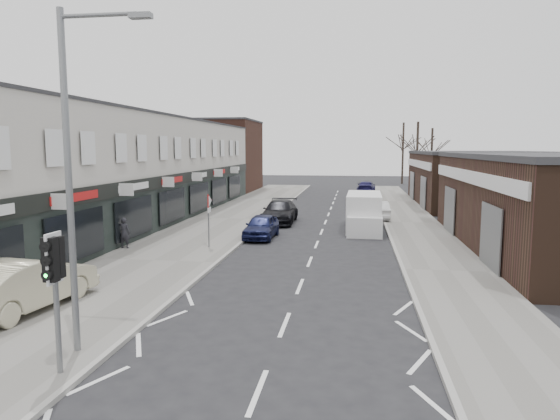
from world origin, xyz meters
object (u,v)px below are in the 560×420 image
at_px(street_lamp, 75,164).
at_px(warning_sign, 209,205).
at_px(parked_car_right_c, 366,187).
at_px(parked_car_left_a, 261,226).
at_px(traffic_light, 54,270).
at_px(sedan_on_pavement, 26,284).
at_px(parked_car_right_b, 365,198).
at_px(pedestrian, 124,233).
at_px(white_van, 364,213).
at_px(parked_car_right_a, 377,210).
at_px(parked_car_left_b, 280,212).

distance_m(street_lamp, warning_sign, 13.04).
bearing_deg(parked_car_right_c, parked_car_left_a, 82.04).
bearing_deg(street_lamp, traffic_light, -84.12).
height_order(sedan_on_pavement, parked_car_right_b, sedan_on_pavement).
distance_m(parked_car_left_a, parked_car_right_c, 29.69).
bearing_deg(sedan_on_pavement, parked_car_right_b, -101.78).
xyz_separation_m(street_lamp, pedestrian, (-4.67, 11.88, -3.74)).
bearing_deg(street_lamp, sedan_on_pavement, 141.97).
relative_size(pedestrian, parked_car_left_a, 0.39).
bearing_deg(warning_sign, street_lamp, -87.16).
distance_m(white_van, parked_car_right_c, 25.40).
bearing_deg(parked_car_right_a, street_lamp, 67.47).
distance_m(warning_sign, parked_car_left_a, 4.23).
xyz_separation_m(warning_sign, white_van, (7.66, 7.01, -1.14)).
height_order(parked_car_left_a, parked_car_left_b, parked_car_left_b).
relative_size(white_van, sedan_on_pavement, 1.20).
distance_m(parked_car_left_a, parked_car_left_b, 5.83).
bearing_deg(sedan_on_pavement, traffic_light, 139.95).
distance_m(white_van, sedan_on_pavement, 20.08).
bearing_deg(pedestrian, street_lamp, 109.98).
distance_m(traffic_light, parked_car_right_b, 34.87).
bearing_deg(parked_car_left_a, parked_car_left_b, 89.86).
height_order(traffic_light, warning_sign, traffic_light).
distance_m(traffic_light, parked_car_left_b, 23.35).
bearing_deg(parked_car_right_c, parked_car_left_b, 79.43).
bearing_deg(parked_car_right_a, parked_car_right_b, -89.84).
relative_size(pedestrian, parked_car_right_a, 0.38).
height_order(sedan_on_pavement, parked_car_left_a, sedan_on_pavement).
height_order(warning_sign, parked_car_right_a, warning_sign).
relative_size(street_lamp, parked_car_right_c, 1.73).
bearing_deg(traffic_light, parked_car_right_a, 72.97).
relative_size(traffic_light, parked_car_right_a, 0.78).
bearing_deg(parked_car_right_c, parked_car_right_a, 95.31).
height_order(parked_car_left_b, parked_car_right_b, parked_car_left_b).
distance_m(parked_car_left_b, parked_car_right_a, 7.00).
xyz_separation_m(street_lamp, sedan_on_pavement, (-3.36, 2.63, -3.71)).
relative_size(parked_car_left_a, parked_car_right_a, 0.98).
relative_size(parked_car_right_a, parked_car_right_c, 0.86).
xyz_separation_m(warning_sign, parked_car_right_b, (7.99, 20.05, -1.54)).
bearing_deg(traffic_light, parked_car_right_b, 78.01).
relative_size(sedan_on_pavement, pedestrian, 3.17).
distance_m(parked_car_right_b, parked_car_right_c, 12.36).
height_order(white_van, parked_car_left_b, white_van).
relative_size(white_van, parked_car_left_a, 1.49).
bearing_deg(street_lamp, parked_car_right_c, 80.30).
bearing_deg(white_van, traffic_light, -107.05).
height_order(parked_car_right_b, parked_car_right_c, parked_car_right_c).
xyz_separation_m(traffic_light, parked_car_right_a, (7.90, 25.79, -1.76)).
distance_m(sedan_on_pavement, parked_car_left_b, 20.01).
height_order(pedestrian, parked_car_right_c, pedestrian).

